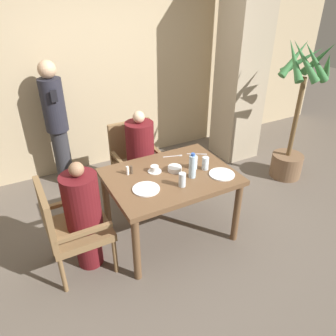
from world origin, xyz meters
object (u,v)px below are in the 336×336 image
Objects in this scene: chair_left_side at (69,225)px; bowl_small at (175,169)px; diner_in_left_chair at (84,215)px; plate_main_left at (222,174)px; glass_tall_far at (205,163)px; diner_in_far_chair at (141,157)px; teacup_with_saucer at (155,169)px; plate_main_right at (146,189)px; water_bottle at (192,166)px; chair_far_side at (136,158)px; glass_tall_mid at (194,163)px; glass_tall_near at (182,180)px; potted_palm at (294,127)px; standing_host at (56,122)px.

chair_left_side is 6.72× the size of bowl_small.
diner_in_left_chair is 4.43× the size of plate_main_left.
glass_tall_far reaches higher than bowl_small.
diner_in_far_chair is 0.63m from teacup_with_saucer.
water_bottle is (0.48, -0.01, 0.11)m from plate_main_right.
chair_far_side is 6.88× the size of glass_tall_mid.
glass_tall_far is at bearing -65.86° from diner_in_far_chair.
water_bottle reaches higher than chair_left_side.
diner_in_left_chair is 0.80m from teacup_with_saucer.
plate_main_right is 0.34m from glass_tall_near.
chair_left_side is at bearing 173.38° from water_bottle.
potted_palm is (1.98, -0.57, 0.22)m from chair_far_side.
chair_far_side is at bearing 72.30° from plate_main_right.
diner_in_left_chair is 8.06× the size of teacup_with_saucer.
standing_host reaches higher than water_bottle.
standing_host is 1.93m from water_bottle.
water_bottle is at bearing -1.30° from plate_main_right.
standing_host reaches higher than glass_tall_mid.
glass_tall_far reaches higher than plate_main_left.
bowl_small is at bearing -23.86° from teacup_with_saucer.
glass_tall_mid is (0.27, -0.73, 0.21)m from diner_in_far_chair.
standing_host is 1.95m from glass_tall_near.
glass_tall_near reaches higher than teacup_with_saucer.
chair_left_side is at bearing 176.96° from glass_tall_far.
standing_host is at bearing 84.95° from diner_in_left_chair.
plate_main_left is at bearing -65.42° from diner_in_far_chair.
plate_main_left is 0.31m from water_bottle.
diner_in_left_chair reaches higher than chair_left_side.
glass_tall_far is (1.09, -1.65, -0.06)m from standing_host.
standing_host reaches higher than plate_main_left.
diner_in_far_chair is at bearing 96.15° from bowl_small.
glass_tall_near reaches higher than plate_main_right.
diner_in_left_chair reaches higher than plate_main_right.
glass_tall_near is (-0.00, -1.09, 0.30)m from chair_far_side.
chair_left_side reaches higher than plate_main_right.
diner_in_far_chair is 4.61× the size of plate_main_left.
teacup_with_saucer is (0.91, 0.12, 0.26)m from chair_left_side.
glass_tall_near is (-0.44, 0.01, 0.06)m from plate_main_left.
teacup_with_saucer is at bearing -100.29° from diner_in_far_chair.
teacup_with_saucer is at bearing 160.85° from glass_tall_mid.
potted_palm is 13.59× the size of glass_tall_near.
plate_main_left is (-1.54, -0.54, 0.01)m from potted_palm.
diner_in_far_chair is 8.37× the size of bowl_small.
chair_left_side is 3.62× the size of water_bottle.
standing_host is at bearing 122.25° from glass_tall_mid.
standing_host is 11.92× the size of glass_tall_near.
standing_host is (0.14, 1.58, 0.29)m from diner_in_left_chair.
water_bottle is (1.18, -0.14, 0.35)m from chair_left_side.
potted_palm is (3.00, 0.30, 0.22)m from chair_left_side.
plate_main_left is at bearing -10.36° from diner_in_left_chair.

